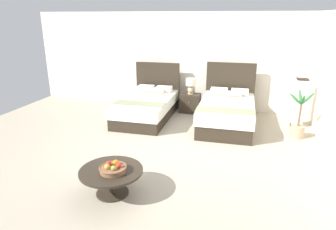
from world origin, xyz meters
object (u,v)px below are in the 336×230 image
Objects in this scene: bed_near_window at (147,106)px; fruit_bowl at (113,168)px; bed_near_corner at (227,112)px; table_lamp at (191,84)px; potted_palm at (298,125)px; nightstand at (190,103)px; floor_lamp_corner at (299,103)px; coffee_table at (111,175)px.

fruit_bowl is at bearing -78.64° from bed_near_window.
fruit_bowl is (-1.34, -3.52, 0.11)m from bed_near_corner.
potted_palm is (2.64, -1.19, -0.49)m from table_lamp.
bed_near_corner reaches higher than fruit_bowl.
bed_near_window is 2.14× the size of potted_palm.
bed_near_window is 1.00× the size of bed_near_corner.
nightstand is (0.98, 0.79, -0.06)m from bed_near_window.
floor_lamp_corner reaches higher than potted_palm.
coffee_table is at bearing 143.40° from fruit_bowl.
nightstand is 4.28m from coffee_table.
nightstand is at bearing 143.34° from bed_near_corner.
potted_palm is at bearing -5.97° from bed_near_window.
fruit_bowl is 4.29m from potted_palm.
coffee_table is at bearing -133.74° from potted_palm.
nightstand is 2.77m from floor_lamp_corner.
bed_near_corner is 3.74m from coffee_table.
bed_near_window is 2.39× the size of coffee_table.
bed_near_corner is at bearing -36.66° from nightstand.
floor_lamp_corner is (1.65, 0.38, 0.24)m from bed_near_corner.
fruit_bowl is at bearing -127.52° from floor_lamp_corner.
floor_lamp_corner reaches higher than table_lamp.
table_lamp is 0.41× the size of potted_palm.
floor_lamp_corner is (2.72, -0.43, -0.19)m from table_lamp.
nightstand is 2.88m from potted_palm.
bed_near_window is 1.35m from table_lamp.
bed_near_window is at bearing -141.28° from nightstand.
bed_near_window is at bearing 174.03° from potted_palm.
fruit_bowl is at bearing -110.84° from bed_near_corner.
bed_near_corner is at bearing 166.62° from potted_palm.
bed_near_corner reaches higher than nightstand.
floor_lamp_corner is (3.05, 3.86, 0.27)m from coffee_table.
coffee_table is (0.65, -3.48, -0.00)m from bed_near_window.
coffee_table is 2.33× the size of fruit_bowl.
potted_palm is at bearing -13.38° from bed_near_corner.
table_lamp is at bearing 171.01° from floor_lamp_corner.
bed_near_corner reaches higher than floor_lamp_corner.
bed_near_corner is at bearing 69.16° from fruit_bowl.
fruit_bowl is at bearing -36.60° from coffee_table.
potted_palm is at bearing 46.26° from coffee_table.
floor_lamp_corner is (2.72, -0.41, 0.33)m from nightstand.
bed_near_corner is at bearing -37.35° from table_lamp.
fruit_bowl is (0.71, -3.52, 0.14)m from bed_near_window.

